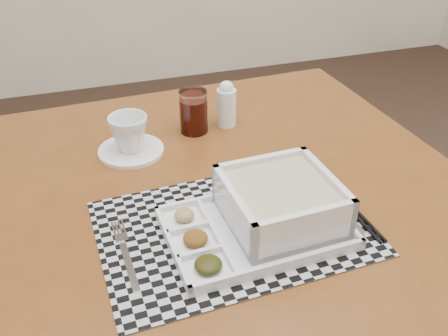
{
  "coord_description": "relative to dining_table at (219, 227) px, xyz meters",
  "views": [
    {
      "loc": [
        -0.44,
        -0.78,
        1.39
      ],
      "look_at": [
        -0.2,
        -0.04,
        0.89
      ],
      "focal_mm": 40.0,
      "sensor_mm": 36.0,
      "label": 1
    }
  ],
  "objects": [
    {
      "name": "dining_table",
      "position": [
        0.0,
        0.0,
        0.0
      ],
      "size": [
        1.11,
        1.11,
        0.8
      ],
      "color": "#5D3011",
      "rests_on": "ground"
    },
    {
      "name": "placemat",
      "position": [
        -0.01,
        -0.11,
        0.08
      ],
      "size": [
        0.5,
        0.36,
        0.0
      ],
      "primitive_type": "cube",
      "rotation": [
        0.0,
        0.0,
        0.04
      ],
      "color": "#ACACB4",
      "rests_on": "dining_table"
    },
    {
      "name": "serving_tray",
      "position": [
        0.06,
        -0.12,
        0.12
      ],
      "size": [
        0.33,
        0.23,
        0.09
      ],
      "color": "white",
      "rests_on": "placemat"
    },
    {
      "name": "fork",
      "position": [
        -0.21,
        -0.11,
        0.09
      ],
      "size": [
        0.02,
        0.19,
        0.0
      ],
      "color": "silver",
      "rests_on": "placemat"
    },
    {
      "name": "spoon",
      "position": [
        0.21,
        -0.06,
        0.09
      ],
      "size": [
        0.04,
        0.18,
        0.01
      ],
      "color": "silver",
      "rests_on": "placemat"
    },
    {
      "name": "chopsticks",
      "position": [
        0.23,
        -0.11,
        0.09
      ],
      "size": [
        0.03,
        0.24,
        0.01
      ],
      "color": "black",
      "rests_on": "placemat"
    },
    {
      "name": "saucer",
      "position": [
        -0.14,
        0.22,
        0.09
      ],
      "size": [
        0.15,
        0.15,
        0.01
      ],
      "primitive_type": "cylinder",
      "color": "white",
      "rests_on": "dining_table"
    },
    {
      "name": "cup",
      "position": [
        -0.14,
        0.22,
        0.13
      ],
      "size": [
        0.1,
        0.1,
        0.08
      ],
      "primitive_type": "imported",
      "rotation": [
        0.0,
        0.0,
        -0.07
      ],
      "color": "white",
      "rests_on": "saucer"
    },
    {
      "name": "juice_glass",
      "position": [
        0.02,
        0.28,
        0.13
      ],
      "size": [
        0.07,
        0.07,
        0.11
      ],
      "color": "white",
      "rests_on": "dining_table"
    },
    {
      "name": "creamer_bottle",
      "position": [
        0.11,
        0.28,
        0.14
      ],
      "size": [
        0.05,
        0.05,
        0.12
      ],
      "color": "white",
      "rests_on": "dining_table"
    }
  ]
}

